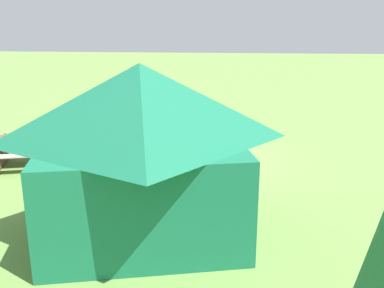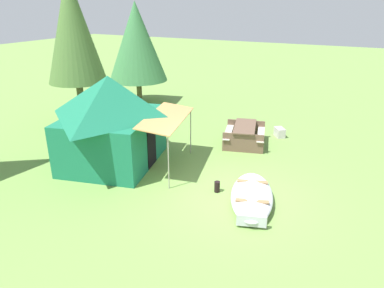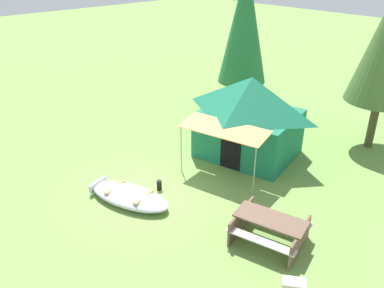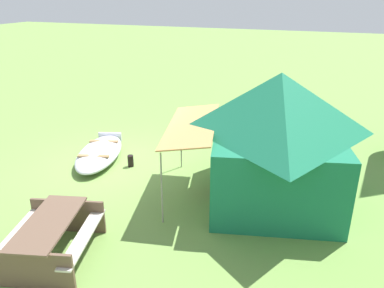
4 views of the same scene
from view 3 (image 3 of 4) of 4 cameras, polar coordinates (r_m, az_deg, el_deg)
ground_plane at (r=12.56m, az=-5.98°, el=-7.08°), size 80.00×80.00×0.00m
beached_rowboat at (r=12.17m, az=-9.05°, el=-7.38°), size 2.92×1.90×0.39m
canvas_cabin_tent at (r=14.27m, az=8.30°, el=4.03°), size 4.08×4.53×2.96m
picnic_table at (r=10.56m, az=11.13°, el=-11.63°), size 2.13×1.90×0.75m
cooler_box at (r=9.55m, az=14.41°, el=-19.36°), size 0.59×0.55×0.36m
fuel_can at (r=12.63m, az=-4.74°, el=-5.94°), size 0.20×0.20×0.33m
pine_tree_back_right at (r=18.66m, az=7.56°, el=16.71°), size 2.24×2.24×6.50m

